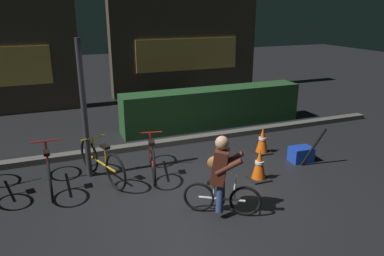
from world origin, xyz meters
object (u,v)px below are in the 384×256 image
cyclist (221,175)px  traffic_cone_near (259,165)px  street_post (84,111)px  traffic_cone_far (262,141)px  parked_bike_left_mid (49,169)px  parked_bike_center_right (152,157)px  blue_crate (301,154)px  closed_umbrella (314,147)px  parked_bike_center_left (102,163)px

cyclist → traffic_cone_near: bearing=65.9°
cyclist → street_post: bearing=161.9°
traffic_cone_near → traffic_cone_far: (0.75, 1.09, -0.01)m
parked_bike_left_mid → parked_bike_center_right: (1.80, -0.10, -0.02)m
blue_crate → closed_umbrella: (0.08, -0.25, 0.24)m
street_post → closed_umbrella: size_ratio=2.96×
parked_bike_center_left → traffic_cone_near: size_ratio=2.66×
closed_umbrella → parked_bike_center_left: bearing=-171.3°
parked_bike_left_mid → blue_crate: (4.77, -0.67, -0.20)m
parked_bike_left_mid → parked_bike_center_left: bearing=-93.0°
street_post → closed_umbrella: (4.16, -1.15, -0.87)m
parked_bike_left_mid → street_post: bearing=-72.8°
street_post → traffic_cone_near: street_post is taller
traffic_cone_near → closed_umbrella: closed_umbrella is taller
parked_bike_left_mid → cyclist: cyclist is taller
blue_crate → traffic_cone_far: bearing=125.3°
parked_bike_center_right → cyclist: size_ratio=1.26×
parked_bike_center_left → closed_umbrella: bearing=-121.9°
parked_bike_center_right → closed_umbrella: bearing=-92.7°
parked_bike_left_mid → closed_umbrella: parked_bike_left_mid is taller
street_post → traffic_cone_far: street_post is taller
parked_bike_left_mid → parked_bike_center_right: parked_bike_left_mid is taller
traffic_cone_far → cyclist: size_ratio=0.46×
blue_crate → traffic_cone_near: bearing=-162.1°
street_post → blue_crate: (4.07, -0.90, -1.11)m
parked_bike_center_left → traffic_cone_far: parked_bike_center_left is taller
street_post → parked_bike_center_right: (1.11, -0.33, -0.92)m
street_post → cyclist: size_ratio=2.02×
street_post → parked_bike_center_left: bearing=-53.1°
parked_bike_center_right → blue_crate: (2.97, -0.57, -0.19)m
closed_umbrella → cyclist: bearing=-138.5°
street_post → cyclist: bearing=-50.8°
blue_crate → closed_umbrella: bearing=-71.8°
traffic_cone_far → cyclist: bearing=-135.9°
blue_crate → parked_bike_center_right: bearing=169.0°
parked_bike_center_left → traffic_cone_near: 2.84m
parked_bike_left_mid → cyclist: size_ratio=1.36×
street_post → parked_bike_left_mid: size_ratio=1.48×
blue_crate → cyclist: 2.70m
parked_bike_center_left → parked_bike_center_right: bearing=-113.3°
parked_bike_left_mid → parked_bike_center_left: parked_bike_left_mid is taller
parked_bike_center_right → cyclist: (0.57, -1.73, 0.29)m
traffic_cone_near → blue_crate: 1.31m
parked_bike_center_left → parked_bike_center_right: 0.91m
parked_bike_center_left → traffic_cone_near: (2.64, -1.04, -0.06)m
parked_bike_center_right → closed_umbrella: closed_umbrella is taller
street_post → traffic_cone_near: 3.27m
parked_bike_center_left → blue_crate: 3.94m
traffic_cone_near → closed_umbrella: bearing=6.5°
parked_bike_center_left → traffic_cone_far: (3.39, 0.05, -0.07)m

